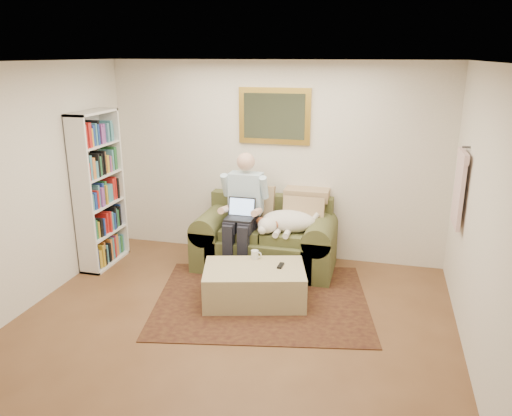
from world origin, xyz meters
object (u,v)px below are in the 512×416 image
at_px(seated_man, 242,214).
at_px(ottoman, 254,285).
at_px(sofa, 266,244).
at_px(laptop, 241,213).
at_px(sleeping_dog, 289,221).
at_px(bookshelf, 99,190).
at_px(coffee_mug, 255,255).

relative_size(seated_man, ottoman, 1.34).
relative_size(sofa, laptop, 5.15).
bearing_deg(sofa, sleeping_dog, -15.74).
xyz_separation_m(laptop, ottoman, (0.37, -0.74, -0.58)).
distance_m(seated_man, ottoman, 1.04).
height_order(sofa, sleeping_dog, sofa).
bearing_deg(bookshelf, sleeping_dog, 7.75).
xyz_separation_m(seated_man, bookshelf, (-1.83, -0.26, 0.25)).
bearing_deg(laptop, ottoman, -63.57).
height_order(seated_man, laptop, seated_man).
height_order(sleeping_dog, coffee_mug, sleeping_dog).
distance_m(seated_man, laptop, 0.08).
bearing_deg(sofa, seated_man, -148.55).
bearing_deg(sofa, bookshelf, -168.71).
bearing_deg(ottoman, sofa, 96.04).
distance_m(sofa, coffee_mug, 0.73).
xyz_separation_m(laptop, sleeping_dog, (0.58, 0.14, -0.10)).
height_order(sleeping_dog, ottoman, sleeping_dog).
bearing_deg(sleeping_dog, ottoman, -103.67).
xyz_separation_m(sofa, sleeping_dog, (0.32, -0.09, 0.37)).
height_order(laptop, bookshelf, bookshelf).
xyz_separation_m(coffee_mug, bookshelf, (-2.14, 0.30, 0.55)).
relative_size(sleeping_dog, coffee_mug, 7.30).
xyz_separation_m(seated_man, laptop, (-0.00, -0.07, 0.04)).
distance_m(coffee_mug, bookshelf, 2.23).
distance_m(laptop, ottoman, 1.01).
height_order(ottoman, bookshelf, bookshelf).
distance_m(sofa, bookshelf, 2.25).
xyz_separation_m(sofa, bookshelf, (-2.09, -0.42, 0.69)).
xyz_separation_m(ottoman, coffee_mug, (-0.06, 0.26, 0.25)).
xyz_separation_m(ottoman, bookshelf, (-2.20, 0.56, 0.80)).
height_order(ottoman, coffee_mug, coffee_mug).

